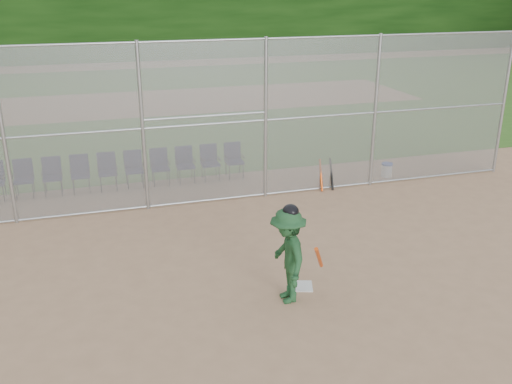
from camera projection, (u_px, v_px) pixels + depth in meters
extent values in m
plane|color=tan|center=(297.00, 298.00, 9.99)|extent=(100.00, 100.00, 0.00)
plane|color=#305C1B|center=(159.00, 102.00, 26.14)|extent=(100.00, 100.00, 0.00)
plane|color=#A67D5C|center=(159.00, 102.00, 26.14)|extent=(24.00, 24.00, 0.00)
cube|color=gray|center=(226.00, 123.00, 13.78)|extent=(16.00, 0.02, 4.00)
cylinder|color=#9EA3A8|center=(504.00, 103.00, 15.94)|extent=(0.09, 0.09, 4.00)
cylinder|color=#9EA3A8|center=(225.00, 40.00, 13.10)|extent=(16.00, 0.05, 0.05)
cube|color=silver|center=(301.00, 286.00, 10.36)|extent=(0.50, 0.50, 0.02)
imported|color=#1E4B26|center=(288.00, 256.00, 9.66)|extent=(0.67, 1.12, 1.70)
ellipsoid|color=black|center=(289.00, 211.00, 9.37)|extent=(0.27, 0.30, 0.23)
cylinder|color=#DE4D14|center=(319.00, 258.00, 9.37)|extent=(0.41, 0.58, 0.64)
cylinder|color=white|center=(387.00, 171.00, 16.14)|extent=(0.29, 0.29, 0.35)
cylinder|color=#2744AC|center=(387.00, 164.00, 16.07)|extent=(0.31, 0.31, 0.05)
cylinder|color=#D84C14|center=(321.00, 175.00, 15.02)|extent=(0.06, 0.30, 0.83)
cylinder|color=black|center=(331.00, 174.00, 15.11)|extent=(0.06, 0.33, 0.82)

